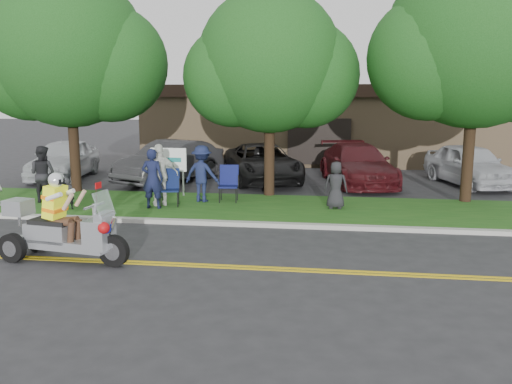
# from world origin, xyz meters

# --- Properties ---
(ground) EXTENTS (120.00, 120.00, 0.00)m
(ground) POSITION_xyz_m (0.00, 0.00, 0.00)
(ground) COLOR #28282B
(ground) RESTS_ON ground
(centerline_near) EXTENTS (60.00, 0.10, 0.01)m
(centerline_near) POSITION_xyz_m (0.00, -0.58, 0.01)
(centerline_near) COLOR gold
(centerline_near) RESTS_ON ground
(centerline_far) EXTENTS (60.00, 0.10, 0.01)m
(centerline_far) POSITION_xyz_m (0.00, -0.42, 0.01)
(centerline_far) COLOR gold
(centerline_far) RESTS_ON ground
(curb) EXTENTS (60.00, 0.25, 0.12)m
(curb) POSITION_xyz_m (0.00, 3.05, 0.06)
(curb) COLOR #A8A89E
(curb) RESTS_ON ground
(grass_verge) EXTENTS (60.00, 4.00, 0.10)m
(grass_verge) POSITION_xyz_m (0.00, 5.20, 0.06)
(grass_verge) COLOR #164B14
(grass_verge) RESTS_ON ground
(commercial_building) EXTENTS (18.00, 8.20, 4.00)m
(commercial_building) POSITION_xyz_m (2.00, 18.98, 2.01)
(commercial_building) COLOR #9E7F5B
(commercial_building) RESTS_ON ground
(tree_left) EXTENTS (6.62, 5.40, 7.78)m
(tree_left) POSITION_xyz_m (-6.44, 7.03, 4.85)
(tree_left) COLOR #332114
(tree_left) RESTS_ON ground
(tree_mid) EXTENTS (5.88, 4.80, 7.05)m
(tree_mid) POSITION_xyz_m (0.55, 7.23, 4.43)
(tree_mid) COLOR #332114
(tree_mid) RESTS_ON ground
(tree_right) EXTENTS (6.86, 5.60, 8.07)m
(tree_right) POSITION_xyz_m (7.06, 7.03, 5.03)
(tree_right) COLOR #332114
(tree_right) RESTS_ON ground
(business_sign) EXTENTS (1.25, 0.06, 1.75)m
(business_sign) POSITION_xyz_m (-2.90, 6.60, 1.26)
(business_sign) COLOR silver
(business_sign) RESTS_ON ground
(trike_scooter) EXTENTS (2.97, 1.18, 1.94)m
(trike_scooter) POSITION_xyz_m (-3.12, -0.58, 0.68)
(trike_scooter) COLOR black
(trike_scooter) RESTS_ON ground
(lawn_chair_a) EXTENTS (0.67, 0.69, 1.17)m
(lawn_chair_a) POSITION_xyz_m (-0.68, 5.94, 0.76)
(lawn_chair_a) COLOR black
(lawn_chair_a) RESTS_ON grass_verge
(lawn_chair_b) EXTENTS (0.72, 0.74, 1.15)m
(lawn_chair_b) POSITION_xyz_m (-2.40, 5.05, 0.75)
(lawn_chair_b) COLOR black
(lawn_chair_b) RESTS_ON grass_verge
(spectator_adult_left) EXTENTS (0.67, 0.44, 1.84)m
(spectator_adult_left) POSITION_xyz_m (-2.77, 4.49, 1.03)
(spectator_adult_left) COLOR #131837
(spectator_adult_left) RESTS_ON grass_verge
(spectator_adult_mid) EXTENTS (0.99, 0.83, 1.83)m
(spectator_adult_mid) POSITION_xyz_m (-6.60, 4.94, 1.02)
(spectator_adult_mid) COLOR black
(spectator_adult_mid) RESTS_ON grass_verge
(spectator_adult_right) EXTENTS (1.23, 0.89, 1.94)m
(spectator_adult_right) POSITION_xyz_m (-2.67, 4.93, 1.07)
(spectator_adult_right) COLOR silver
(spectator_adult_right) RESTS_ON grass_verge
(spectator_chair_a) EXTENTS (1.31, 0.93, 1.83)m
(spectator_chair_a) POSITION_xyz_m (-1.52, 5.73, 1.02)
(spectator_chair_a) COLOR #181F42
(spectator_chair_a) RESTS_ON grass_verge
(spectator_chair_b) EXTENTS (0.73, 0.49, 1.46)m
(spectator_chair_b) POSITION_xyz_m (2.78, 5.26, 0.83)
(spectator_chair_b) COLOR black
(spectator_chair_b) RESTS_ON grass_verge
(child_left) EXTENTS (0.40, 0.32, 0.94)m
(child_left) POSITION_xyz_m (-5.28, 4.01, 0.58)
(child_left) COLOR black
(child_left) RESTS_ON grass_verge
(parked_car_far_left) EXTENTS (2.61, 5.12, 1.67)m
(parked_car_far_left) POSITION_xyz_m (-8.64, 10.27, 0.83)
(parked_car_far_left) COLOR #B4B7BC
(parked_car_far_left) RESTS_ON ground
(parked_car_left) EXTENTS (3.67, 5.39, 1.68)m
(parked_car_left) POSITION_xyz_m (-3.88, 9.96, 0.84)
(parked_car_left) COLOR #2A2A2C
(parked_car_left) RESTS_ON ground
(parked_car_mid) EXTENTS (4.21, 6.05, 1.53)m
(parked_car_mid) POSITION_xyz_m (-0.20, 10.67, 0.77)
(parked_car_mid) COLOR black
(parked_car_mid) RESTS_ON ground
(parked_car_right) EXTENTS (3.39, 5.84, 1.59)m
(parked_car_right) POSITION_xyz_m (3.65, 10.56, 0.80)
(parked_car_right) COLOR #420F13
(parked_car_right) RESTS_ON ground
(parked_car_far_right) EXTENTS (3.19, 5.16, 1.64)m
(parked_car_far_right) POSITION_xyz_m (8.00, 10.87, 0.82)
(parked_car_far_right) COLOR #B7B8BF
(parked_car_far_right) RESTS_ON ground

